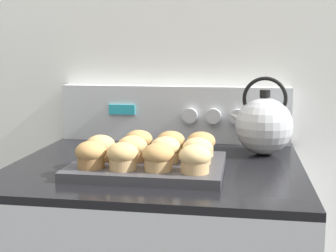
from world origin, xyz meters
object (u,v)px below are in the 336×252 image
Objects in this scene: muffin_r0_c1 at (123,156)px; muffin_r2_c3 at (201,144)px; muffin_r2_c1 at (139,142)px; muffin_pan at (149,166)px; muffin_r0_c3 at (195,159)px; muffin_r1_c3 at (198,151)px; muffin_r1_c1 at (132,149)px; tea_kettle at (263,125)px; muffin_r0_c0 at (91,155)px; muffin_r0_c2 at (158,157)px; muffin_r2_c2 at (171,143)px; muffin_r1_c2 at (165,150)px; muffin_r1_c0 at (100,148)px.

muffin_r0_c1 is 1.00× the size of muffin_r2_c3.
muffin_pan is at bearing -62.43° from muffin_r2_c1.
muffin_r0_c3 is (0.12, -0.08, 0.04)m from muffin_pan.
muffin_r1_c3 is 1.00× the size of muffin_r2_c3.
tea_kettle is (0.32, 0.22, 0.03)m from muffin_r1_c1.
muffin_r0_c0 is 0.07m from muffin_r0_c1.
muffin_pan is 5.02× the size of muffin_r0_c3.
muffin_r0_c2 is 1.00× the size of muffin_r2_c2.
muffin_r2_c3 is (0.08, 0.08, 0.00)m from muffin_r1_c2.
tea_kettle reaches higher than muffin_r1_c0.
muffin_pan is at bearing 33.46° from muffin_r0_c0.
muffin_r0_c2 is at bearing -117.06° from muffin_r2_c3.
tea_kettle is (0.28, 0.22, 0.07)m from muffin_pan.
muffin_r1_c1 is 1.00× the size of muffin_r2_c2.
muffin_r1_c2 is 1.00× the size of muffin_r2_c2.
muffin_r1_c2 and muffin_r1_c3 have the same top height.
muffin_r1_c1 is 0.11m from muffin_r2_c2.
muffin_r0_c0 is 1.00× the size of muffin_r0_c3.
muffin_r0_c1 is at bearing -134.79° from muffin_r2_c3.
muffin_r1_c1 is (0.08, 0.00, 0.00)m from muffin_r1_c0.
muffin_r1_c1 is at bearing 1.67° from muffin_r1_c0.
muffin_r1_c0 is at bearing -179.11° from muffin_r1_c3.
muffin_r2_c2 is (-0.08, 0.16, 0.00)m from muffin_r0_c3.
muffin_r0_c0 is 0.24m from muffin_r0_c3.
muffin_r0_c1 is 1.00× the size of muffin_r0_c2.
tea_kettle is at bearing 29.63° from muffin_r1_c0.
muffin_pan is 5.02× the size of muffin_r2_c1.
muffin_r1_c0 is at bearing 154.08° from muffin_r0_c2.
muffin_pan is at bearing 145.59° from muffin_r0_c3.
muffin_r2_c3 is at bearing 34.35° from muffin_pan.
muffin_r1_c1 is 0.16m from muffin_r1_c3.
muffin_r0_c0 and muffin_r2_c2 have the same top height.
muffin_r0_c2 is 0.18m from muffin_r2_c1.
muffin_r0_c0 is 0.11m from muffin_r1_c1.
muffin_r2_c2 is 1.00× the size of muffin_r2_c3.
muffin_r2_c3 is at bearing 90.53° from muffin_r0_c3.
muffin_r2_c1 is 0.33× the size of tea_kettle.
tea_kettle is (0.24, 0.22, 0.03)m from muffin_r1_c2.
muffin_r0_c1 is 1.00× the size of muffin_r1_c0.
muffin_pan is at bearing 0.84° from muffin_r1_c0.
muffin_r0_c0 and muffin_r1_c2 have the same top height.
muffin_r0_c1 is 0.18m from muffin_r1_c3.
muffin_r1_c2 is 0.08m from muffin_r2_c2.
muffin_r0_c2 is 0.18m from muffin_r2_c3.
tea_kettle is at bearing 41.91° from muffin_r2_c3.
tea_kettle is at bearing 37.34° from muffin_r0_c0.
muffin_r0_c0 is at bearing 179.89° from muffin_r0_c2.
muffin_r0_c3 and muffin_r1_c3 have the same top height.
muffin_r0_c0 is at bearing -146.54° from muffin_pan.
muffin_r2_c3 is 0.33× the size of tea_kettle.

